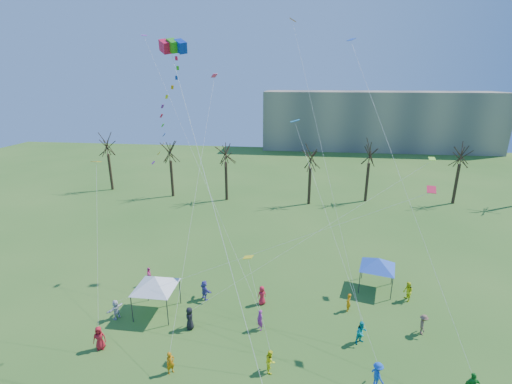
# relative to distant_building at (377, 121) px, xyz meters

# --- Properties ---
(ground) EXTENTS (160.00, 160.00, 0.00)m
(ground) POSITION_rel_distant_building_xyz_m (-22.00, -82.00, -7.50)
(ground) COLOR #32641F
(ground) RESTS_ON ground
(distant_building) EXTENTS (60.00, 14.00, 15.00)m
(distant_building) POSITION_rel_distant_building_xyz_m (0.00, 0.00, 0.00)
(distant_building) COLOR gray
(distant_building) RESTS_ON ground
(bare_tree_row) EXTENTS (70.12, 8.41, 10.53)m
(bare_tree_row) POSITION_rel_distant_building_xyz_m (-17.71, -45.79, -0.60)
(bare_tree_row) COLOR black
(bare_tree_row) RESTS_ON ground
(big_box_kite) EXTENTS (4.60, 5.31, 20.97)m
(big_box_kite) POSITION_rel_distant_building_xyz_m (-28.75, -76.68, 8.57)
(big_box_kite) COLOR red
(big_box_kite) RESTS_ON ground
(canopy_tent_white) EXTENTS (4.44, 4.44, 3.33)m
(canopy_tent_white) POSITION_rel_distant_building_xyz_m (-31.20, -76.05, -4.68)
(canopy_tent_white) COLOR #3F3F44
(canopy_tent_white) RESTS_ON ground
(canopy_tent_blue) EXTENTS (4.00, 4.00, 3.10)m
(canopy_tent_blue) POSITION_rel_distant_building_xyz_m (-12.84, -70.24, -4.88)
(canopy_tent_blue) COLOR #3F3F44
(canopy_tent_blue) RESTS_ON ground
(festival_crowd) EXTENTS (25.79, 10.97, 1.83)m
(festival_crowd) POSITION_rel_distant_building_xyz_m (-21.88, -77.03, -6.64)
(festival_crowd) COLOR red
(festival_crowd) RESTS_ON ground
(small_kites_aloft) EXTENTS (28.23, 17.97, 32.46)m
(small_kites_aloft) POSITION_rel_distant_building_xyz_m (-21.81, -70.18, 6.82)
(small_kites_aloft) COLOR #FFA60D
(small_kites_aloft) RESTS_ON ground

